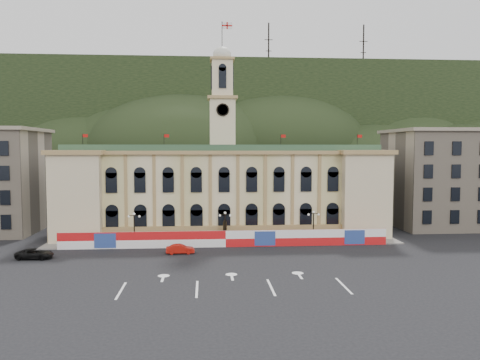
{
  "coord_description": "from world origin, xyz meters",
  "views": [
    {
      "loc": [
        -3.04,
        -55.21,
        15.06
      ],
      "look_at": [
        2.41,
        18.0,
        10.01
      ],
      "focal_mm": 35.0,
      "sensor_mm": 36.0,
      "label": 1
    }
  ],
  "objects": [
    {
      "name": "hoarding_fence",
      "position": [
        0.06,
        15.07,
        1.25
      ],
      "size": [
        50.0,
        0.44,
        2.5
      ],
      "color": "red",
      "rests_on": "ground"
    },
    {
      "name": "ground",
      "position": [
        0.0,
        0.0,
        0.0
      ],
      "size": [
        260.0,
        260.0,
        0.0
      ],
      "primitive_type": "plane",
      "color": "black",
      "rests_on": "ground"
    },
    {
      "name": "hill_ridge",
      "position": [
        0.03,
        121.99,
        19.48
      ],
      "size": [
        230.0,
        80.0,
        64.0
      ],
      "color": "black",
      "rests_on": "ground"
    },
    {
      "name": "black_suv",
      "position": [
        -26.23,
        9.32,
        0.68
      ],
      "size": [
        2.77,
        5.15,
        1.37
      ],
      "primitive_type": "imported",
      "rotation": [
        0.0,
        0.0,
        1.52
      ],
      "color": "black",
      "rests_on": "ground"
    },
    {
      "name": "red_sedan",
      "position": [
        -6.65,
        10.98,
        0.66
      ],
      "size": [
        1.73,
        4.14,
        1.33
      ],
      "primitive_type": "imported",
      "rotation": [
        0.0,
        0.0,
        1.61
      ],
      "color": "#B1150C",
      "rests_on": "ground"
    },
    {
      "name": "lane_markings",
      "position": [
        0.0,
        -5.0,
        0.0
      ],
      "size": [
        26.0,
        10.0,
        0.02
      ],
      "primitive_type": null,
      "color": "white",
      "rests_on": "ground"
    },
    {
      "name": "city_hall",
      "position": [
        0.0,
        27.63,
        7.85
      ],
      "size": [
        56.2,
        17.6,
        37.1
      ],
      "color": "beige",
      "rests_on": "ground"
    },
    {
      "name": "pavement",
      "position": [
        0.0,
        17.75,
        0.08
      ],
      "size": [
        56.0,
        5.5,
        0.16
      ],
      "primitive_type": "cube",
      "color": "slate",
      "rests_on": "ground"
    },
    {
      "name": "lamp_right",
      "position": [
        14.0,
        17.0,
        3.07
      ],
      "size": [
        1.96,
        0.44,
        5.15
      ],
      "color": "black",
      "rests_on": "ground"
    },
    {
      "name": "statue",
      "position": [
        0.0,
        18.0,
        1.19
      ],
      "size": [
        1.4,
        1.4,
        3.72
      ],
      "color": "#595651",
      "rests_on": "ground"
    },
    {
      "name": "lamp_center",
      "position": [
        0.0,
        17.0,
        3.07
      ],
      "size": [
        1.96,
        0.44,
        5.15
      ],
      "color": "black",
      "rests_on": "ground"
    },
    {
      "name": "side_building_right",
      "position": [
        43.0,
        30.93,
        9.33
      ],
      "size": [
        21.0,
        17.0,
        18.6
      ],
      "color": "tan",
      "rests_on": "ground"
    },
    {
      "name": "lamp_left",
      "position": [
        -14.0,
        17.0,
        3.07
      ],
      "size": [
        1.96,
        0.44,
        5.15
      ],
      "color": "black",
      "rests_on": "ground"
    }
  ]
}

